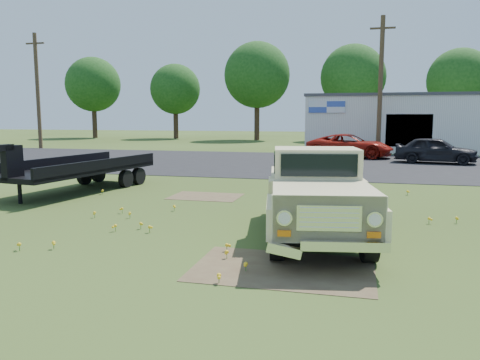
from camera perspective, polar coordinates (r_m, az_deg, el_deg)
name	(u,v)px	position (r m, az deg, el deg)	size (l,w,h in m)	color
ground	(240,224)	(11.12, -0.05, -5.43)	(140.00, 140.00, 0.00)	#2F4014
asphalt_lot	(307,163)	(25.76, 8.12, 2.01)	(90.00, 14.00, 0.02)	black
dirt_patch_a	(283,269)	(8.00, 5.23, -10.76)	(3.00, 2.00, 0.01)	brown
dirt_patch_b	(206,197)	(14.96, -4.21, -2.03)	(2.20, 1.60, 0.01)	brown
commercial_building	(404,122)	(37.64, 19.32, 6.65)	(14.20, 8.20, 4.15)	white
utility_pole_west	(38,90)	(40.84, -23.45, 10.01)	(1.60, 0.30, 9.00)	#43301F
utility_pole_mid	(380,85)	(32.59, 16.75, 11.05)	(1.60, 0.30, 9.00)	#43301F
treeline_a	(93,85)	(59.19, -17.47, 11.03)	(6.40, 6.40, 9.52)	#39261A
treeline_b	(175,89)	(55.57, -7.90, 10.90)	(5.76, 5.76, 8.57)	#39261A
treeline_c	(257,75)	(51.31, 2.10, 12.65)	(7.04, 7.04, 10.47)	#39261A
treeline_d	(353,77)	(51.17, 13.62, 12.10)	(6.72, 6.72, 10.00)	#39261A
treeline_e	(460,80)	(50.49, 25.20, 10.93)	(6.08, 6.08, 9.04)	#39261A
vintage_pickup_truck	(315,193)	(9.87, 9.17, -1.59)	(2.04, 5.23, 1.90)	beige
flatbed_trailer	(78,166)	(16.78, -19.16, 1.67)	(2.17, 6.50, 1.77)	black
red_pickup	(350,146)	(29.83, 13.21, 4.05)	(2.39, 5.19, 1.44)	maroon
dark_sedan	(436,150)	(27.58, 22.75, 3.36)	(1.70, 4.22, 1.44)	black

